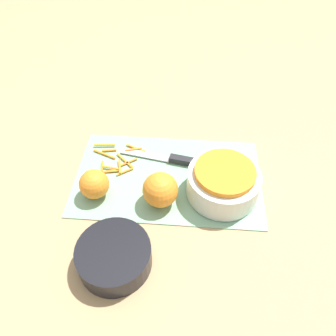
{
  "coord_description": "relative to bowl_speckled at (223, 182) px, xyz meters",
  "views": [
    {
      "loc": [
        -0.04,
        0.55,
        0.64
      ],
      "look_at": [
        0.0,
        0.0,
        0.04
      ],
      "focal_mm": 35.0,
      "sensor_mm": 36.0,
      "label": 1
    }
  ],
  "objects": [
    {
      "name": "cutting_board",
      "position": [
        0.14,
        -0.04,
        -0.04
      ],
      "size": [
        0.48,
        0.29,
        0.01
      ],
      "color": "#84B793",
      "rests_on": "ground_plane"
    },
    {
      "name": "ground_plane",
      "position": [
        0.14,
        -0.04,
        -0.05
      ],
      "size": [
        4.0,
        4.0,
        0.0
      ],
      "primitive_type": "plane",
      "color": "tan"
    },
    {
      "name": "peel_pile",
      "position": [
        0.28,
        -0.09,
        -0.04
      ],
      "size": [
        0.15,
        0.13,
        0.01
      ],
      "color": "orange",
      "rests_on": "cutting_board"
    },
    {
      "name": "knife",
      "position": [
        0.1,
        -0.09,
        -0.03
      ],
      "size": [
        0.25,
        0.07,
        0.02
      ],
      "rotation": [
        0.0,
        0.0,
        -0.18
      ],
      "color": "#232328",
      "rests_on": "cutting_board"
    },
    {
      "name": "bowl_speckled",
      "position": [
        0.0,
        0.0,
        0.0
      ],
      "size": [
        0.17,
        0.17,
        0.08
      ],
      "color": "silver",
      "rests_on": "cutting_board"
    },
    {
      "name": "orange_right",
      "position": [
        0.31,
        0.03,
        -0.0
      ],
      "size": [
        0.07,
        0.07,
        0.07
      ],
      "color": "orange",
      "rests_on": "cutting_board"
    },
    {
      "name": "bowl_dark",
      "position": [
        0.23,
        0.2,
        -0.02
      ],
      "size": [
        0.15,
        0.15,
        0.06
      ],
      "color": "black",
      "rests_on": "ground_plane"
    },
    {
      "name": "orange_left",
      "position": [
        0.15,
        0.04,
        0.0
      ],
      "size": [
        0.08,
        0.08,
        0.08
      ],
      "color": "orange",
      "rests_on": "cutting_board"
    }
  ]
}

